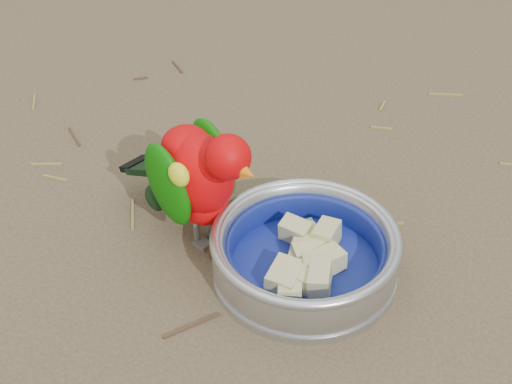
% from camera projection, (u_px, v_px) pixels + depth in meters
% --- Properties ---
extents(ground, '(60.00, 60.00, 0.00)m').
position_uv_depth(ground, '(267.00, 264.00, 0.92)').
color(ground, brown).
extents(food_bowl, '(0.21, 0.21, 0.02)m').
position_uv_depth(food_bowl, '(304.00, 270.00, 0.90)').
color(food_bowl, '#B2B2BA').
rests_on(food_bowl, ground).
extents(bowl_wall, '(0.21, 0.21, 0.04)m').
position_uv_depth(bowl_wall, '(305.00, 251.00, 0.88)').
color(bowl_wall, '#B2B2BA').
rests_on(bowl_wall, food_bowl).
extents(fruit_wedges, '(0.13, 0.13, 0.03)m').
position_uv_depth(fruit_wedges, '(305.00, 255.00, 0.88)').
color(fruit_wedges, '#C8C283').
rests_on(fruit_wedges, food_bowl).
extents(lory_parrot, '(0.22, 0.18, 0.16)m').
position_uv_depth(lory_parrot, '(199.00, 183.00, 0.91)').
color(lory_parrot, '#CB0306').
rests_on(lory_parrot, ground).
extents(ground_debris, '(0.90, 0.80, 0.01)m').
position_uv_depth(ground_debris, '(309.00, 218.00, 0.98)').
color(ground_debris, olive).
rests_on(ground_debris, ground).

